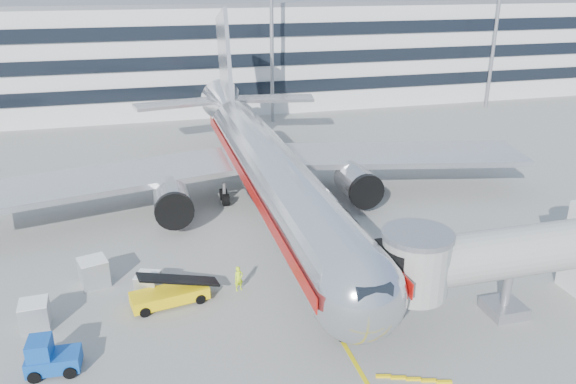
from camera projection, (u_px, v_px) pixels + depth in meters
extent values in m
plane|color=gray|center=(302.00, 272.00, 39.02)|extent=(180.00, 180.00, 0.00)
cube|color=yellow|center=(269.00, 216.00, 48.01)|extent=(0.25, 70.00, 0.01)
cylinder|color=silver|center=(274.00, 178.00, 44.69)|extent=(5.00, 36.00, 5.00)
sphere|color=silver|center=(358.00, 294.00, 28.49)|extent=(5.00, 5.00, 5.00)
cone|color=silver|center=(227.00, 108.00, 65.16)|extent=(5.00, 10.00, 5.00)
cube|color=black|center=(371.00, 290.00, 26.74)|extent=(1.80, 1.20, 0.90)
cube|color=#B7B7BC|center=(394.00, 155.00, 53.06)|extent=(24.95, 12.07, 0.50)
cube|color=#B7B7BC|center=(108.00, 179.00, 46.79)|extent=(24.95, 12.07, 0.50)
cylinder|color=#99999E|center=(358.00, 184.00, 49.14)|extent=(3.00, 4.20, 3.00)
cylinder|color=#99999E|center=(173.00, 202.00, 45.29)|extent=(3.00, 4.20, 3.00)
cylinder|color=black|center=(367.00, 192.00, 47.34)|extent=(3.10, 0.50, 3.10)
cylinder|color=black|center=(174.00, 211.00, 43.49)|extent=(3.10, 0.50, 3.10)
cube|color=#B7B7BC|center=(225.00, 69.00, 64.00)|extent=(0.45, 9.39, 13.72)
cube|color=#B7B7BC|center=(271.00, 99.00, 67.16)|extent=(10.41, 4.94, 0.35)
cube|color=#B7B7BC|center=(178.00, 104.00, 64.51)|extent=(10.41, 4.94, 0.35)
cylinder|color=gray|center=(342.00, 327.00, 31.50)|extent=(0.24, 0.24, 1.80)
cylinder|color=black|center=(342.00, 333.00, 31.66)|extent=(0.35, 0.90, 0.90)
cylinder|color=gray|center=(293.00, 186.00, 52.02)|extent=(0.30, 0.30, 2.00)
cylinder|color=gray|center=(224.00, 193.00, 50.48)|extent=(0.30, 0.30, 2.00)
cube|color=#AE110C|center=(305.00, 172.00, 45.18)|extent=(0.06, 38.00, 0.90)
cube|color=#AE110C|center=(243.00, 177.00, 43.97)|extent=(0.06, 38.00, 0.90)
cylinder|color=#A8A8A3|center=(513.00, 252.00, 32.82)|extent=(13.00, 3.00, 3.00)
cylinder|color=#A8A8A3|center=(415.00, 266.00, 31.31)|extent=(3.80, 3.80, 3.40)
cylinder|color=gray|center=(418.00, 235.00, 30.61)|extent=(4.00, 4.00, 0.30)
cube|color=black|center=(394.00, 268.00, 30.99)|extent=(1.40, 2.60, 2.60)
cylinder|color=gray|center=(507.00, 290.00, 33.77)|extent=(0.56, 0.56, 3.20)
cube|color=gray|center=(504.00, 308.00, 34.23)|extent=(2.20, 2.20, 0.70)
cylinder|color=black|center=(491.00, 310.00, 34.01)|extent=(0.35, 0.70, 0.70)
cylinder|color=black|center=(517.00, 306.00, 34.44)|extent=(0.35, 0.70, 0.70)
cube|color=silver|center=(199.00, 54.00, 88.46)|extent=(150.00, 24.00, 15.00)
cube|color=black|center=(211.00, 91.00, 78.85)|extent=(150.00, 0.30, 1.80)
cube|color=black|center=(209.00, 62.00, 77.40)|extent=(150.00, 0.30, 1.80)
cube|color=black|center=(208.00, 32.00, 75.94)|extent=(150.00, 0.30, 1.80)
cube|color=gray|center=(196.00, 2.00, 85.62)|extent=(150.00, 24.00, 0.60)
cylinder|color=gray|center=(272.00, 29.00, 74.18)|extent=(0.50, 0.50, 25.00)
cylinder|color=gray|center=(497.00, 24.00, 82.37)|extent=(0.50, 0.50, 25.00)
cube|color=yellow|center=(170.00, 295.00, 35.13)|extent=(4.99, 2.52, 0.76)
cube|color=black|center=(169.00, 282.00, 34.78)|extent=(5.13, 2.03, 1.66)
cylinder|color=black|center=(140.00, 299.00, 35.20)|extent=(0.69, 0.41, 0.65)
cylinder|color=black|center=(145.00, 312.00, 33.91)|extent=(0.69, 0.41, 0.65)
cylinder|color=black|center=(194.00, 287.00, 36.55)|extent=(0.69, 0.41, 0.65)
cylinder|color=black|center=(200.00, 299.00, 35.27)|extent=(0.69, 0.41, 0.65)
cube|color=#0E459E|center=(54.00, 361.00, 29.15)|extent=(2.75, 1.66, 0.86)
cube|color=#0E459E|center=(40.00, 349.00, 28.73)|extent=(1.22, 1.49, 1.05)
cube|color=black|center=(38.00, 343.00, 28.61)|extent=(1.11, 1.29, 0.10)
cylinder|color=black|center=(40.00, 359.00, 29.74)|extent=(0.68, 0.32, 0.67)
cylinder|color=black|center=(34.00, 377.00, 28.44)|extent=(0.68, 0.32, 0.67)
cylinder|color=black|center=(74.00, 355.00, 30.08)|extent=(0.68, 0.32, 0.67)
cylinder|color=black|center=(70.00, 372.00, 28.77)|extent=(0.68, 0.32, 0.67)
cube|color=#B1B4B8|center=(35.00, 315.00, 32.69)|extent=(1.68, 1.68, 1.65)
cube|color=white|center=(33.00, 303.00, 32.38)|extent=(1.68, 1.68, 0.06)
cube|color=#B1B4B8|center=(94.00, 272.00, 37.23)|extent=(2.14, 2.14, 1.79)
cube|color=white|center=(92.00, 260.00, 36.90)|extent=(2.14, 2.14, 0.07)
cube|color=#B1B4B8|center=(148.00, 285.00, 36.08)|extent=(1.83, 1.83, 1.45)
cube|color=white|center=(147.00, 275.00, 35.81)|extent=(1.83, 1.83, 0.05)
imported|color=#CFFA1A|center=(239.00, 279.00, 36.55)|extent=(0.71, 0.57, 1.71)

